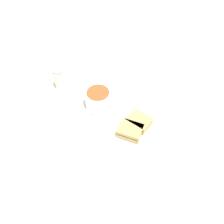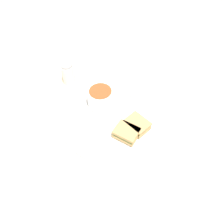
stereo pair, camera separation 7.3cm
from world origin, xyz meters
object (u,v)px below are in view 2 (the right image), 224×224
spoon (109,94)px  sandwich_half_far (137,125)px  soup_bowl (101,97)px  salt_shaker (68,74)px  sandwich_half_near (126,133)px

spoon → sandwich_half_far: sandwich_half_far is taller
soup_bowl → sandwich_half_far: soup_bowl is taller
soup_bowl → salt_shaker: salt_shaker is taller
soup_bowl → sandwich_half_near: size_ratio=1.04×
sandwich_half_near → sandwich_half_far: same height
soup_bowl → sandwich_half_far: (-0.14, 0.07, -0.02)m
soup_bowl → salt_shaker: size_ratio=1.00×
salt_shaker → sandwich_half_far: bearing=149.7°
soup_bowl → spoon: size_ratio=0.79×
sandwich_half_far → salt_shaker: size_ratio=1.03×
sandwich_half_far → soup_bowl: bearing=-27.7°
sandwich_half_near → soup_bowl: bearing=-45.0°
soup_bowl → sandwich_half_far: bearing=152.3°
sandwich_half_far → spoon: bearing=-45.0°
spoon → sandwich_half_near: bearing=111.2°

